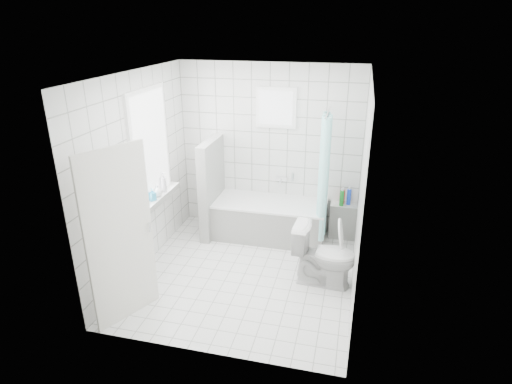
# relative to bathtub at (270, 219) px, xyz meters

# --- Properties ---
(ground) EXTENTS (3.00, 3.00, 0.00)m
(ground) POSITION_rel_bathtub_xyz_m (-0.10, -1.12, -0.29)
(ground) COLOR white
(ground) RESTS_ON ground
(ceiling) EXTENTS (3.00, 3.00, 0.00)m
(ceiling) POSITION_rel_bathtub_xyz_m (-0.10, -1.12, 2.31)
(ceiling) COLOR white
(ceiling) RESTS_ON ground
(wall_back) EXTENTS (2.80, 0.02, 2.60)m
(wall_back) POSITION_rel_bathtub_xyz_m (-0.10, 0.38, 1.01)
(wall_back) COLOR white
(wall_back) RESTS_ON ground
(wall_front) EXTENTS (2.80, 0.02, 2.60)m
(wall_front) POSITION_rel_bathtub_xyz_m (-0.10, -2.62, 1.01)
(wall_front) COLOR white
(wall_front) RESTS_ON ground
(wall_left) EXTENTS (0.02, 3.00, 2.60)m
(wall_left) POSITION_rel_bathtub_xyz_m (-1.50, -1.12, 1.01)
(wall_left) COLOR white
(wall_left) RESTS_ON ground
(wall_right) EXTENTS (0.02, 3.00, 2.60)m
(wall_right) POSITION_rel_bathtub_xyz_m (1.30, -1.12, 1.01)
(wall_right) COLOR white
(wall_right) RESTS_ON ground
(window_left) EXTENTS (0.01, 0.90, 1.40)m
(window_left) POSITION_rel_bathtub_xyz_m (-1.46, -0.82, 1.31)
(window_left) COLOR white
(window_left) RESTS_ON wall_left
(window_back) EXTENTS (0.50, 0.01, 0.50)m
(window_back) POSITION_rel_bathtub_xyz_m (-0.00, 0.33, 1.66)
(window_back) COLOR white
(window_back) RESTS_ON wall_back
(window_sill) EXTENTS (0.18, 1.02, 0.08)m
(window_sill) POSITION_rel_bathtub_xyz_m (-1.41, -0.82, 0.57)
(window_sill) COLOR white
(window_sill) RESTS_ON wall_left
(door) EXTENTS (0.39, 0.74, 2.00)m
(door) POSITION_rel_bathtub_xyz_m (-1.18, -2.25, 0.71)
(door) COLOR silver
(door) RESTS_ON ground
(bathtub) EXTENTS (1.70, 0.77, 0.58)m
(bathtub) POSITION_rel_bathtub_xyz_m (0.00, 0.00, 0.00)
(bathtub) COLOR white
(bathtub) RESTS_ON ground
(partition_wall) EXTENTS (0.15, 0.85, 1.50)m
(partition_wall) POSITION_rel_bathtub_xyz_m (-0.91, -0.05, 0.46)
(partition_wall) COLOR white
(partition_wall) RESTS_ON ground
(tiled_ledge) EXTENTS (0.40, 0.24, 0.55)m
(tiled_ledge) POSITION_rel_bathtub_xyz_m (1.10, 0.25, -0.02)
(tiled_ledge) COLOR white
(tiled_ledge) RESTS_ON ground
(toilet) EXTENTS (0.81, 0.50, 0.80)m
(toilet) POSITION_rel_bathtub_xyz_m (0.93, -1.08, 0.11)
(toilet) COLOR white
(toilet) RESTS_ON ground
(curtain_rod) EXTENTS (0.02, 0.80, 0.02)m
(curtain_rod) POSITION_rel_bathtub_xyz_m (0.79, -0.02, 1.71)
(curtain_rod) COLOR silver
(curtain_rod) RESTS_ON wall_back
(shower_curtain) EXTENTS (0.14, 0.48, 1.78)m
(shower_curtain) POSITION_rel_bathtub_xyz_m (0.79, -0.16, 0.81)
(shower_curtain) COLOR #50EAE0
(shower_curtain) RESTS_ON curtain_rod
(tub_faucet) EXTENTS (0.18, 0.06, 0.06)m
(tub_faucet) POSITION_rel_bathtub_xyz_m (0.10, 0.33, 0.56)
(tub_faucet) COLOR silver
(tub_faucet) RESTS_ON wall_back
(sill_bottles) EXTENTS (0.18, 0.46, 0.28)m
(sill_bottles) POSITION_rel_bathtub_xyz_m (-1.40, -0.83, 0.72)
(sill_bottles) COLOR silver
(sill_bottles) RESTS_ON window_sill
(ledge_bottles) EXTENTS (0.17, 0.16, 0.25)m
(ledge_bottles) POSITION_rel_bathtub_xyz_m (1.09, 0.25, 0.38)
(ledge_bottles) COLOR #178D27
(ledge_bottles) RESTS_ON tiled_ledge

